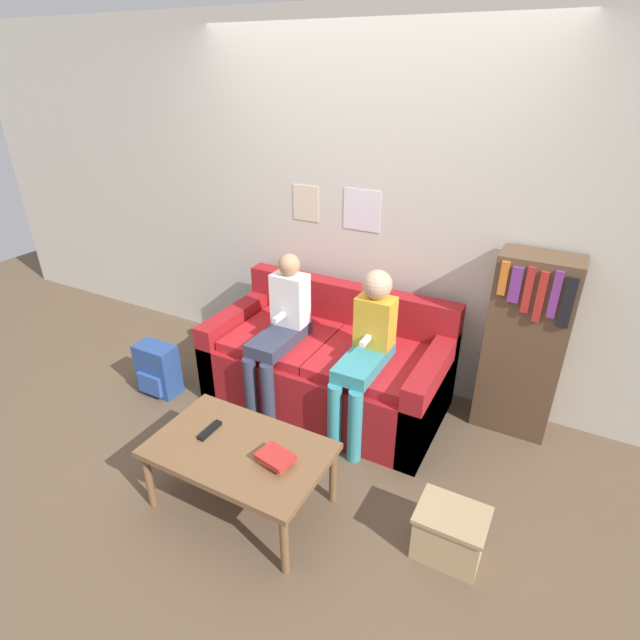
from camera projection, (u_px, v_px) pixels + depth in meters
name	position (u px, v px, depth m)	size (l,w,h in m)	color
ground_plane	(291.00, 442.00, 3.33)	(10.00, 10.00, 0.00)	brown
wall_back	(363.00, 212.00, 3.57)	(8.00, 0.06, 2.60)	beige
couch	(328.00, 366.00, 3.62)	(1.66, 0.86, 0.81)	maroon
coffee_table	(239.00, 454.00, 2.71)	(0.97, 0.60, 0.41)	brown
person_left	(280.00, 329.00, 3.42)	(0.24, 0.58, 1.12)	#33384C
person_right	(366.00, 348.00, 3.15)	(0.24, 0.58, 1.13)	teal
tv_remote	(210.00, 430.00, 2.80)	(0.04, 0.17, 0.02)	black
book_stack	(276.00, 458.00, 2.57)	(0.21, 0.17, 0.05)	orange
bookshelf	(524.00, 346.00, 3.21)	(0.48, 0.29, 1.24)	brown
storage_box	(450.00, 533.00, 2.51)	(0.35, 0.27, 0.28)	tan
backpack	(158.00, 370.00, 3.75)	(0.31, 0.20, 0.40)	#284789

